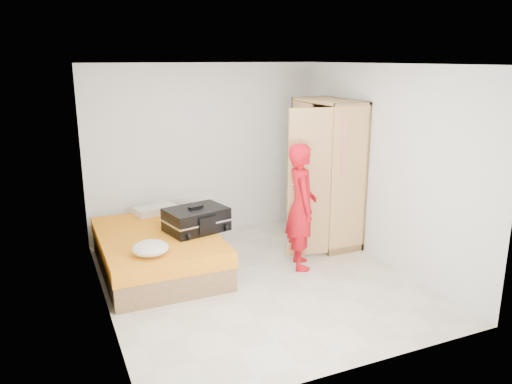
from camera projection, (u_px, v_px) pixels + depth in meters
name	position (u px, v px, depth m)	size (l,w,h in m)	color
room	(258.00, 178.00, 5.84)	(4.00, 4.02, 2.60)	beige
bed	(158.00, 251.00, 6.43)	(1.42, 2.02, 0.50)	olive
wardrobe	(325.00, 176.00, 7.25)	(1.16, 1.20, 2.10)	#E7B570
person	(301.00, 207.00, 6.40)	(0.60, 0.39, 1.64)	red
suitcase	(196.00, 220.00, 6.43)	(0.87, 0.71, 0.33)	black
round_cushion	(150.00, 248.00, 5.65)	(0.41, 0.41, 0.16)	silver
pillow	(155.00, 210.00, 7.17)	(0.58, 0.29, 0.11)	silver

